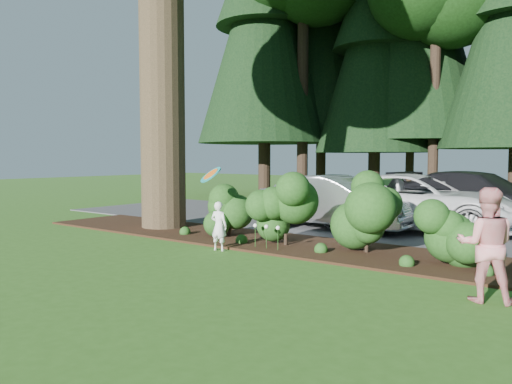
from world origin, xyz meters
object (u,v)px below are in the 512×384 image
car_dark_suv (479,197)px  frisbee (211,175)px  adult (486,245)px  car_silver_wagon (338,202)px  car_white_suv (418,202)px  child (219,226)px

car_dark_suv → frisbee: (-3.95, -7.60, 0.81)m
car_dark_suv → adult: bearing=-157.1°
car_dark_suv → frisbee: frisbee is taller
car_silver_wagon → adult: (4.91, -4.96, 0.03)m
car_silver_wagon → car_white_suv: car_white_suv is taller
adult → car_dark_suv: bearing=-93.1°
car_white_suv → adult: adult is taller
car_silver_wagon → frisbee: frisbee is taller
child → adult: size_ratio=0.67×
car_dark_suv → car_white_suv: bearing=169.8°
car_white_suv → car_dark_suv: size_ratio=1.03×
child → car_dark_suv: bearing=-120.5°
car_white_suv → frisbee: 5.87m
car_white_suv → car_dark_suv: (0.93, 2.64, 0.01)m
car_dark_suv → frisbee: size_ratio=8.47×
child → adult: bearing=165.9°
car_white_suv → car_dark_suv: bearing=-22.2°
car_white_suv → frisbee: bearing=145.8°
adult → car_white_suv: bearing=-79.9°
car_white_suv → car_dark_suv: 2.80m
adult → frisbee: frisbee is taller
car_dark_suv → adult: adult is taller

